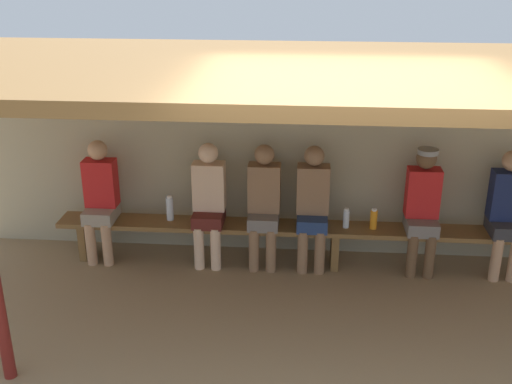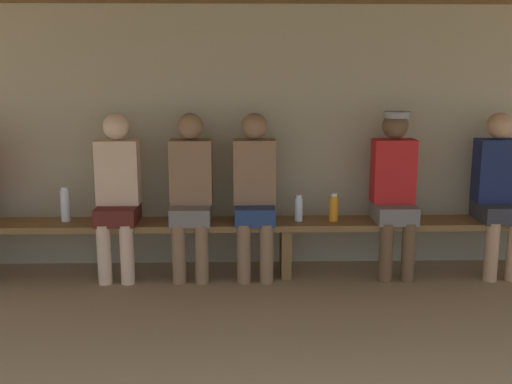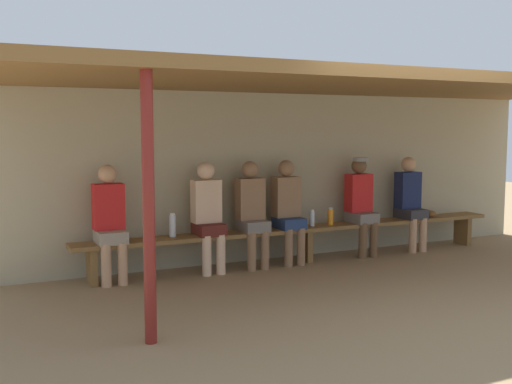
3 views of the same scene
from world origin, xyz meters
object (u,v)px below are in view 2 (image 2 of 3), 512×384
at_px(player_in_red, 498,187).
at_px(player_in_white, 255,189).
at_px(player_rightmost, 117,189).
at_px(bench, 286,230).
at_px(player_leftmost, 191,189).
at_px(water_bottle_orange, 65,205).
at_px(water_bottle_clear, 299,209).
at_px(player_in_blue, 394,186).
at_px(water_bottle_green, 334,208).

height_order(player_in_red, player_in_white, same).
bearing_deg(player_in_white, player_rightmost, 180.00).
bearing_deg(bench, player_rightmost, 179.87).
bearing_deg(player_leftmost, player_in_red, 0.00).
bearing_deg(water_bottle_orange, water_bottle_clear, -1.24).
bearing_deg(water_bottle_orange, bench, -1.34).
bearing_deg(player_in_blue, player_leftmost, -179.98).
relative_size(player_rightmost, water_bottle_green, 5.85).
relative_size(player_in_red, player_in_white, 1.00).
height_order(player_in_red, water_bottle_green, player_in_red).
bearing_deg(player_rightmost, bench, -0.13).
xyz_separation_m(player_in_red, water_bottle_orange, (-3.53, 0.04, -0.13)).
bearing_deg(bench, player_in_red, 0.10).
height_order(bench, water_bottle_orange, water_bottle_orange).
bearing_deg(player_rightmost, player_in_red, 0.00).
relative_size(bench, player_rightmost, 4.49).
relative_size(bench, player_in_blue, 4.46).
bearing_deg(water_bottle_green, player_rightmost, 179.82).
relative_size(player_leftmost, water_bottle_orange, 4.74).
relative_size(water_bottle_orange, water_bottle_green, 1.23).
distance_m(player_leftmost, water_bottle_orange, 1.03).
height_order(player_in_blue, water_bottle_orange, player_in_blue).
distance_m(player_in_red, water_bottle_clear, 1.64).
height_order(player_in_white, water_bottle_green, player_in_white).
bearing_deg(player_leftmost, bench, -0.23).
distance_m(player_in_red, water_bottle_green, 1.35).
bearing_deg(water_bottle_orange, water_bottle_green, -1.16).
bearing_deg(player_rightmost, water_bottle_orange, 174.89).
relative_size(player_in_blue, player_rightmost, 1.01).
bearing_deg(player_leftmost, water_bottle_green, -0.27).
bearing_deg(player_in_red, water_bottle_orange, 179.37).
distance_m(water_bottle_orange, water_bottle_green, 2.18).
xyz_separation_m(player_in_blue, water_bottle_orange, (-2.67, 0.04, -0.15)).
bearing_deg(player_rightmost, player_in_white, 0.00).
xyz_separation_m(player_in_red, water_bottle_green, (-1.34, -0.01, -0.16)).
bearing_deg(bench, player_in_white, 179.30).
relative_size(player_in_blue, player_in_red, 1.01).
bearing_deg(water_bottle_clear, water_bottle_green, -0.64).
distance_m(player_in_red, water_bottle_orange, 3.53).
bearing_deg(player_in_white, player_in_blue, 0.02).
xyz_separation_m(player_in_white, water_bottle_orange, (-1.54, 0.04, -0.13)).
bearing_deg(player_in_red, water_bottle_green, -179.77).
bearing_deg(water_bottle_clear, player_in_red, 0.08).
bearing_deg(water_bottle_clear, player_leftmost, 179.86).
distance_m(player_leftmost, water_bottle_clear, 0.89).
distance_m(bench, player_in_white, 0.43).
distance_m(player_in_blue, player_rightmost, 2.24).
distance_m(player_in_blue, player_in_red, 0.85).
bearing_deg(player_leftmost, player_rightmost, 180.00).
relative_size(water_bottle_orange, water_bottle_clear, 1.30).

